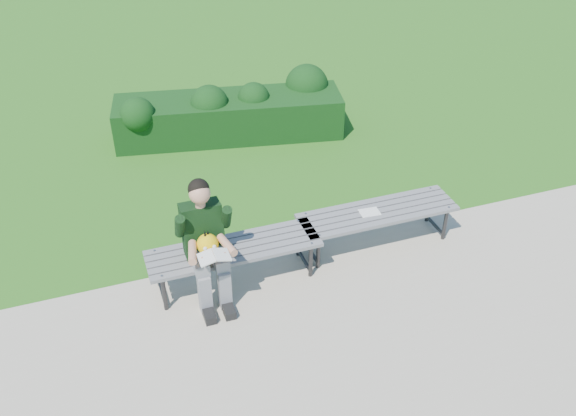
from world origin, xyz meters
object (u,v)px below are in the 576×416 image
at_px(bench_left, 234,251).
at_px(bench_right, 377,215).
at_px(hedge, 234,111).
at_px(paper_sheet, 370,212).
at_px(seated_boy, 206,239).

height_order(bench_left, bench_right, same).
height_order(hedge, paper_sheet, hedge).
bearing_deg(bench_left, bench_right, 3.49).
relative_size(bench_left, seated_boy, 1.37).
bearing_deg(paper_sheet, seated_boy, -174.10).
bearing_deg(hedge, bench_right, -75.45).
distance_m(bench_left, bench_right, 1.69).
bearing_deg(seated_boy, paper_sheet, 5.90).
bearing_deg(bench_right, seated_boy, -174.40).
bearing_deg(bench_left, hedge, 74.69).
relative_size(bench_left, bench_right, 1.00).
height_order(seated_boy, paper_sheet, seated_boy).
bearing_deg(bench_left, seated_boy, -162.96).
relative_size(seated_boy, paper_sheet, 5.70).
xyz_separation_m(bench_left, seated_boy, (-0.30, -0.09, 0.30)).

